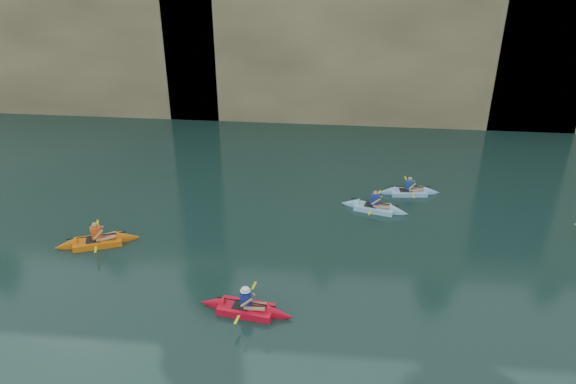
{
  "coord_description": "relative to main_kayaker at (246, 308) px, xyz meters",
  "views": [
    {
      "loc": [
        0.42,
        -10.49,
        12.15
      ],
      "look_at": [
        -1.29,
        6.82,
        3.0
      ],
      "focal_mm": 35.0,
      "sensor_mm": 36.0,
      "label": 1
    }
  ],
  "objects": [
    {
      "name": "kayaker_orange",
      "position": [
        -6.49,
        3.46,
        -0.01
      ],
      "size": [
        3.34,
        2.33,
        1.25
      ],
      "rotation": [
        0.0,
        0.0,
        0.36
      ],
      "color": "orange",
      "rests_on": "ground"
    },
    {
      "name": "main_kayaker",
      "position": [
        0.0,
        0.0,
        0.0
      ],
      "size": [
        3.32,
        2.2,
        1.2
      ],
      "rotation": [
        0.0,
        0.0,
        -0.15
      ],
      "color": "red",
      "rests_on": "ground"
    },
    {
      "name": "sea_cave_west",
      "position": [
        -15.61,
        18.09,
        1.84
      ],
      "size": [
        4.5,
        1.0,
        4.0
      ],
      "primitive_type": "cube",
      "color": "black",
      "rests_on": "ground"
    },
    {
      "name": "sea_cave_center",
      "position": [
        -1.61,
        18.09,
        1.44
      ],
      "size": [
        3.5,
        1.0,
        3.2
      ],
      "primitive_type": "cube",
      "color": "black",
      "rests_on": "ground"
    },
    {
      "name": "kayaker_ltblue_near",
      "position": [
        4.46,
        7.3,
        -0.01
      ],
      "size": [
        3.07,
        2.28,
        1.18
      ],
      "rotation": [
        0.0,
        0.0,
        -0.25
      ],
      "color": "#98D6FF",
      "rests_on": "ground"
    },
    {
      "name": "cliff_slab_west",
      "position": [
        -17.61,
        18.74,
        5.12
      ],
      "size": [
        26.0,
        2.4,
        10.56
      ],
      "primitive_type": "cube",
      "color": "tan",
      "rests_on": "ground"
    },
    {
      "name": "kayaker_ltblue_mid",
      "position": [
        6.1,
        8.97,
        -0.03
      ],
      "size": [
        2.91,
        2.17,
        1.08
      ],
      "rotation": [
        0.0,
        0.0,
        0.1
      ],
      "color": "#98CBFF",
      "rests_on": "ground"
    },
    {
      "name": "sea_cave_east",
      "position": [
        12.39,
        18.09,
        2.09
      ],
      "size": [
        5.0,
        1.0,
        4.5
      ],
      "primitive_type": "cube",
      "color": "black",
      "rests_on": "ground"
    },
    {
      "name": "cliff_slab_center",
      "position": [
        4.39,
        18.74,
        5.54
      ],
      "size": [
        24.0,
        2.4,
        11.4
      ],
      "primitive_type": "cube",
      "color": "tan",
      "rests_on": "ground"
    }
  ]
}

